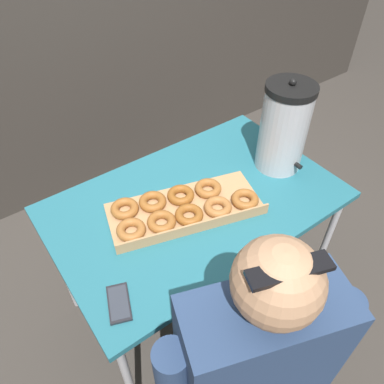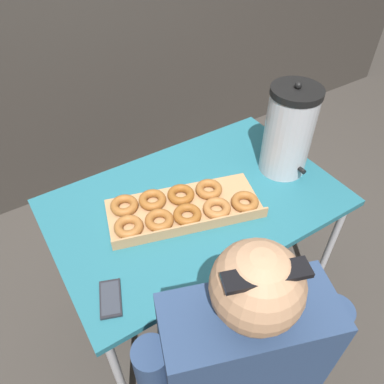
% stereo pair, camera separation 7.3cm
% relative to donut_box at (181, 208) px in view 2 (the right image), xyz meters
% --- Properties ---
extents(ground_plane, '(12.00, 12.00, 0.00)m').
position_rel_donut_box_xyz_m(ground_plane, '(0.09, 0.02, -0.79)').
color(ground_plane, '#3D3833').
extents(folding_table, '(1.22, 0.78, 0.76)m').
position_rel_donut_box_xyz_m(folding_table, '(0.09, 0.02, -0.08)').
color(folding_table, '#236675').
rests_on(folding_table, ground).
extents(donut_box, '(0.68, 0.43, 0.05)m').
position_rel_donut_box_xyz_m(donut_box, '(0.00, 0.00, 0.00)').
color(donut_box, tan).
rests_on(donut_box, folding_table).
extents(coffee_urn, '(0.22, 0.24, 0.43)m').
position_rel_donut_box_xyz_m(coffee_urn, '(0.54, -0.01, 0.18)').
color(coffee_urn, '#B7B7BC').
rests_on(coffee_urn, folding_table).
extents(cell_phone, '(0.12, 0.16, 0.01)m').
position_rel_donut_box_xyz_m(cell_phone, '(-0.41, -0.22, -0.02)').
color(cell_phone, black).
rests_on(cell_phone, folding_table).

